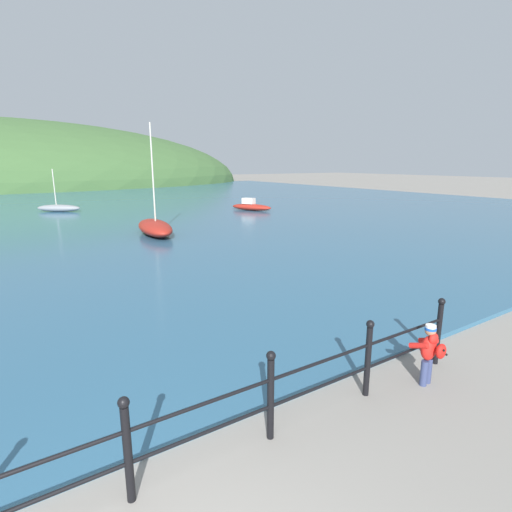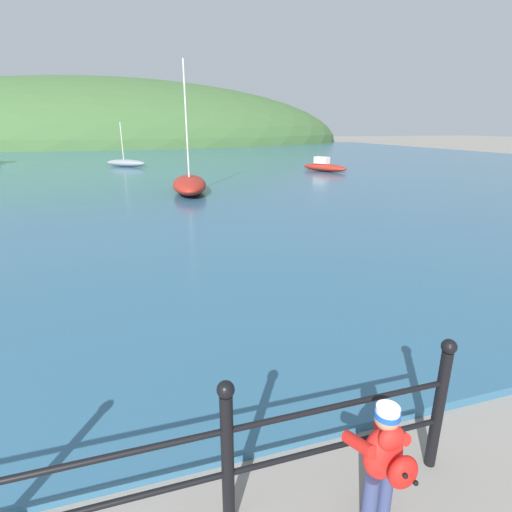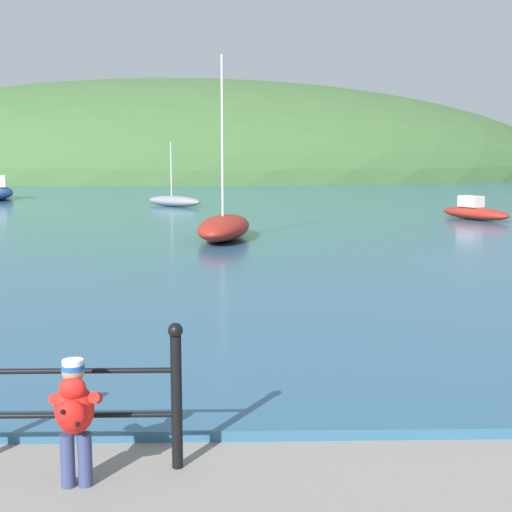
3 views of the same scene
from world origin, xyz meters
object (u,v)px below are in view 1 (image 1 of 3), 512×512
at_px(child_in_coat, 430,349).
at_px(boat_far_right, 251,206).
at_px(boat_red_dinghy, 59,208).
at_px(boat_white_sailboat, 155,227).

distance_m(child_in_coat, boat_far_right, 23.02).
height_order(boat_red_dinghy, boat_white_sailboat, boat_white_sailboat).
bearing_deg(child_in_coat, boat_white_sailboat, 86.79).
bearing_deg(boat_far_right, child_in_coat, -115.61).
height_order(boat_far_right, boat_white_sailboat, boat_white_sailboat).
bearing_deg(boat_far_right, boat_red_dinghy, 150.30).
bearing_deg(boat_white_sailboat, child_in_coat, -93.21).
xyz_separation_m(child_in_coat, boat_white_sailboat, (0.84, 14.95, -0.15)).
xyz_separation_m(boat_far_right, boat_red_dinghy, (-11.63, 6.63, -0.02)).
relative_size(child_in_coat, boat_red_dinghy, 0.35).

